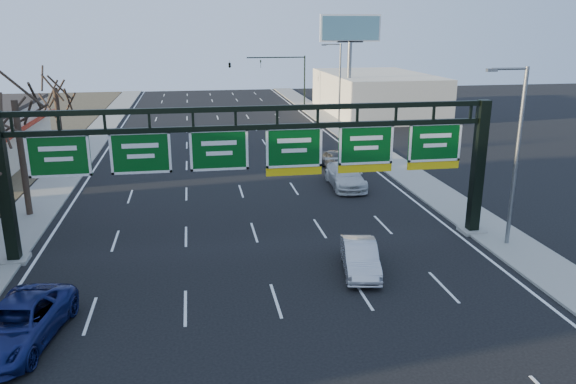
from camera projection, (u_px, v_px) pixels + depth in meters
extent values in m
plane|color=black|center=(284.00, 325.00, 21.16)|extent=(160.00, 160.00, 0.00)
cube|color=gray|center=(50.00, 191.00, 37.96)|extent=(3.00, 120.00, 0.12)
cube|color=gray|center=(409.00, 175.00, 42.10)|extent=(3.00, 120.00, 0.12)
cube|color=white|center=(239.00, 183.00, 40.04)|extent=(21.60, 120.00, 0.01)
cube|color=black|center=(5.00, 190.00, 25.79)|extent=(0.55, 0.55, 7.20)
cube|color=gray|center=(15.00, 260.00, 26.79)|extent=(1.20, 1.20, 0.20)
cube|color=black|center=(478.00, 168.00, 29.57)|extent=(0.55, 0.55, 7.20)
cube|color=gray|center=(472.00, 231.00, 30.58)|extent=(1.20, 1.20, 0.20)
cube|color=black|center=(256.00, 108.00, 26.69)|extent=(23.40, 0.25, 0.25)
cube|color=black|center=(257.00, 127.00, 26.95)|extent=(23.40, 0.25, 0.25)
cube|color=#044512|center=(59.00, 156.00, 25.77)|extent=(2.80, 0.10, 2.00)
cube|color=#044512|center=(141.00, 153.00, 26.36)|extent=(2.80, 0.10, 2.00)
cube|color=#044512|center=(219.00, 150.00, 26.95)|extent=(2.80, 0.10, 2.00)
cube|color=#044512|center=(294.00, 147.00, 27.55)|extent=(2.80, 0.10, 2.00)
cube|color=yellow|center=(294.00, 171.00, 27.90)|extent=(2.80, 0.10, 0.40)
cube|color=#044512|center=(366.00, 145.00, 28.14)|extent=(2.80, 0.10, 2.00)
cube|color=yellow|center=(365.00, 168.00, 28.49)|extent=(2.80, 0.10, 0.40)
cube|color=#044512|center=(435.00, 142.00, 28.73)|extent=(2.80, 0.10, 2.00)
cube|color=yellow|center=(433.00, 165.00, 29.08)|extent=(2.80, 0.10, 0.40)
cube|color=maroon|center=(24.00, 127.00, 45.03)|extent=(1.20, 18.00, 0.40)
cube|color=beige|center=(376.00, 94.00, 70.89)|extent=(12.00, 20.00, 5.00)
cylinder|color=#2E2219|center=(22.00, 158.00, 32.24)|extent=(0.36, 0.36, 6.84)
cylinder|color=#2E2219|center=(60.00, 130.00, 41.73)|extent=(0.36, 0.36, 6.46)
cylinder|color=slate|center=(517.00, 157.00, 27.54)|extent=(0.20, 0.20, 9.00)
cylinder|color=slate|center=(510.00, 66.00, 26.13)|extent=(1.80, 0.12, 0.12)
cube|color=slate|center=(492.00, 67.00, 26.00)|extent=(0.50, 0.22, 0.15)
cylinder|color=slate|center=(340.00, 86.00, 59.64)|extent=(0.20, 0.20, 9.00)
cylinder|color=slate|center=(332.00, 43.00, 58.24)|extent=(1.80, 0.12, 0.12)
cube|color=slate|center=(324.00, 44.00, 58.11)|extent=(0.50, 0.22, 0.15)
cylinder|color=slate|center=(349.00, 82.00, 64.79)|extent=(0.50, 0.50, 9.00)
cube|color=slate|center=(350.00, 42.00, 63.50)|extent=(3.00, 0.30, 0.20)
cube|color=white|center=(350.00, 28.00, 63.07)|extent=(7.00, 0.30, 3.00)
cube|color=teal|center=(351.00, 28.00, 62.88)|extent=(6.60, 0.05, 2.60)
cylinder|color=black|center=(305.00, 83.00, 74.00)|extent=(0.18, 0.18, 7.00)
cylinder|color=black|center=(276.00, 57.00, 72.44)|extent=(7.60, 0.14, 0.14)
imported|color=black|center=(261.00, 64.00, 72.34)|extent=(0.20, 0.20, 1.00)
imported|color=black|center=(230.00, 64.00, 71.70)|extent=(0.54, 0.54, 1.62)
imported|color=navy|center=(17.00, 324.00, 19.73)|extent=(3.56, 5.94, 1.54)
imported|color=#B4B4B9|center=(360.00, 257.00, 25.54)|extent=(2.22, 4.46, 1.40)
imported|color=silver|center=(345.00, 176.00, 39.00)|extent=(2.37, 5.44, 1.56)
imported|color=#393B3E|center=(337.00, 160.00, 43.74)|extent=(2.42, 4.44, 1.43)
imported|color=silver|center=(220.00, 140.00, 51.12)|extent=(1.89, 4.93, 1.61)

